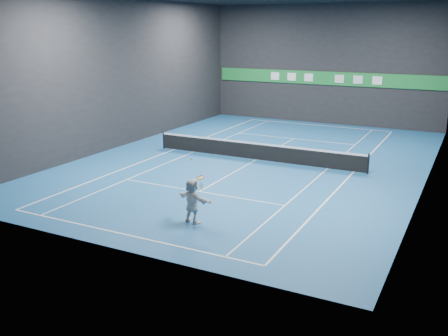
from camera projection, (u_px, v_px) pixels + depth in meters
The scene contains 19 objects.
ground at pixel (256, 160), 28.12m from camera, with size 26.00×26.00×0.00m, color #185289.
wall_back at pixel (325, 65), 38.07m from camera, with size 18.00×0.10×9.00m, color black.
wall_front at pixel (94, 115), 15.77m from camera, with size 18.00×0.10×9.00m, color black.
wall_left at pixel (124, 73), 30.87m from camera, with size 0.10×26.00×9.00m, color black.
wall_right at pixel (437, 88), 22.97m from camera, with size 0.10×26.00×9.00m, color black.
baseline_near at pixel (124, 234), 17.92m from camera, with size 10.98×0.08×0.01m, color white.
baseline_far at pixel (318, 125), 38.32m from camera, with size 10.98×0.08×0.01m, color white.
sideline_doubles_left at pixel (174, 150), 30.53m from camera, with size 0.08×23.78×0.01m, color white.
sideline_doubles_right at pixel (353, 172), 25.71m from camera, with size 0.08×23.78×0.01m, color white.
sideline_singles_left at pixel (193, 152), 29.92m from camera, with size 0.06×23.78×0.01m, color white.
sideline_singles_right at pixel (327, 169), 26.32m from camera, with size 0.06×23.78×0.01m, color white.
service_line_near at pixel (199, 192), 22.63m from camera, with size 8.23×0.06×0.01m, color white.
service_line_far at pixel (294, 139), 33.61m from camera, with size 8.23×0.06×0.01m, color white.
center_service_line at pixel (256, 160), 28.12m from camera, with size 0.06×12.80×0.01m, color white.
player at pixel (192, 201), 18.80m from camera, with size 1.61×0.51×1.73m, color silver.
tennis_ball at pixel (191, 159), 18.57m from camera, with size 0.07×0.07×0.07m, color #BFD723.
tennis_net at pixel (256, 151), 27.98m from camera, with size 12.50×0.10×1.07m.
sponsor_banner at pixel (324, 78), 38.28m from camera, with size 17.64×0.11×1.00m.
tennis_racket at pixel (201, 179), 18.45m from camera, with size 0.41×0.38×0.57m.
Camera 1 is at (10.80, -25.05, 7.10)m, focal length 40.00 mm.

